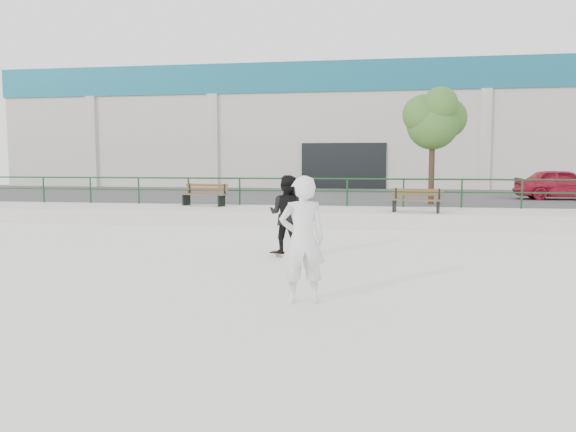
% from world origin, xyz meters
% --- Properties ---
extents(ground, '(120.00, 120.00, 0.00)m').
position_xyz_m(ground, '(0.00, 0.00, 0.00)').
color(ground, white).
rests_on(ground, ground).
extents(ledge, '(30.00, 3.00, 0.50)m').
position_xyz_m(ledge, '(0.00, 9.50, 0.25)').
color(ledge, beige).
rests_on(ledge, ground).
extents(parking_strip, '(60.00, 14.00, 0.50)m').
position_xyz_m(parking_strip, '(0.00, 18.00, 0.25)').
color(parking_strip, '#393939').
rests_on(parking_strip, ground).
extents(railing, '(28.00, 0.06, 1.03)m').
position_xyz_m(railing, '(-0.00, 10.80, 1.24)').
color(railing, '#163E1F').
rests_on(railing, ledge).
extents(commercial_building, '(44.20, 16.33, 8.00)m').
position_xyz_m(commercial_building, '(-0.00, 31.99, 4.58)').
color(commercial_building, silver).
rests_on(commercial_building, ground).
extents(bench_left, '(1.83, 0.87, 0.81)m').
position_xyz_m(bench_left, '(-4.20, 10.26, 0.90)').
color(bench_left, brown).
rests_on(bench_left, ledge).
extents(bench_right, '(1.72, 0.81, 0.77)m').
position_xyz_m(bench_right, '(3.33, 8.86, 0.88)').
color(bench_right, brown).
rests_on(bench_right, ledge).
extents(tree, '(2.45, 2.18, 4.35)m').
position_xyz_m(tree, '(4.12, 12.41, 3.76)').
color(tree, '#413120').
rests_on(tree, parking_strip).
extents(red_car, '(3.90, 1.65, 1.31)m').
position_xyz_m(red_car, '(9.85, 15.97, 1.16)').
color(red_car, maroon).
rests_on(red_car, parking_strip).
extents(skateboard, '(0.80, 0.43, 0.09)m').
position_xyz_m(skateboard, '(0.14, 2.74, 0.07)').
color(skateboard, black).
rests_on(skateboard, ground).
extents(standing_skater, '(0.97, 0.83, 1.74)m').
position_xyz_m(standing_skater, '(0.14, 2.74, 0.96)').
color(standing_skater, black).
rests_on(standing_skater, skateboard).
extents(seated_skater, '(0.81, 0.66, 1.93)m').
position_xyz_m(seated_skater, '(1.04, -1.25, 0.97)').
color(seated_skater, white).
rests_on(seated_skater, ground).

